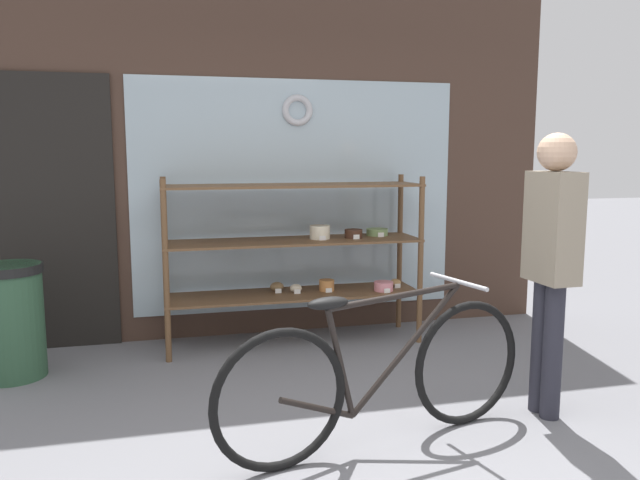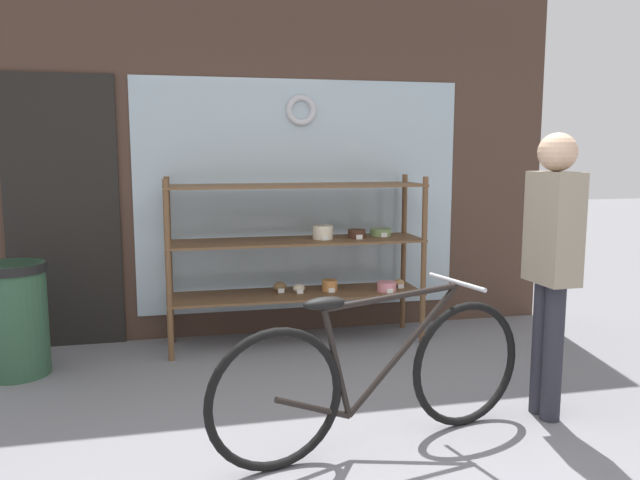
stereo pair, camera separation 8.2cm
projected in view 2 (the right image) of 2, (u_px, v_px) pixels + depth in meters
storefront_facade at (270, 131)px, 5.10m from camera, size 4.81×0.13×3.48m
display_case at (304, 246)px, 4.90m from camera, size 2.00×0.50×1.33m
bicycle at (377, 376)px, 3.19m from camera, size 1.80×0.57×0.84m
pedestrian at (552, 254)px, 3.48m from camera, size 0.21×0.32×1.62m
trash_bin at (14, 315)px, 4.22m from camera, size 0.45×0.45×0.78m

